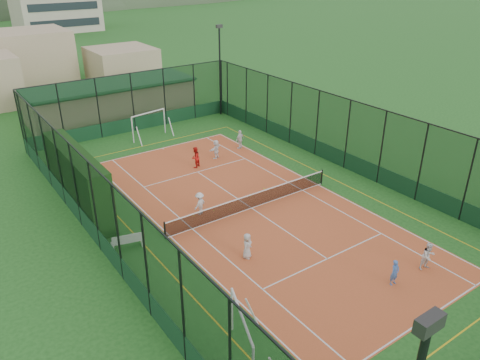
# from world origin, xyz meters

# --- Properties ---
(ground) EXTENTS (300.00, 300.00, 0.00)m
(ground) POSITION_xyz_m (0.00, 0.00, 0.00)
(ground) COLOR #1E551D
(ground) RESTS_ON ground
(court_slab) EXTENTS (11.17, 23.97, 0.01)m
(court_slab) POSITION_xyz_m (0.00, 0.00, 0.01)
(court_slab) COLOR #BA5429
(court_slab) RESTS_ON ground
(tennis_net) EXTENTS (11.67, 0.12, 1.06)m
(tennis_net) POSITION_xyz_m (0.00, 0.00, 0.53)
(tennis_net) COLOR black
(tennis_net) RESTS_ON ground
(perimeter_fence) EXTENTS (18.12, 34.12, 5.00)m
(perimeter_fence) POSITION_xyz_m (0.00, 0.00, 2.50)
(perimeter_fence) COLOR black
(perimeter_fence) RESTS_ON ground
(floodlight_ne) EXTENTS (0.60, 0.26, 8.25)m
(floodlight_ne) POSITION_xyz_m (8.60, 16.60, 4.12)
(floodlight_ne) COLOR black
(floodlight_ne) RESTS_ON ground
(clubhouse) EXTENTS (15.20, 7.20, 3.15)m
(clubhouse) POSITION_xyz_m (0.00, 22.00, 1.57)
(clubhouse) COLOR tan
(clubhouse) RESTS_ON ground
(hedge_left) EXTENTS (1.27, 8.44, 3.69)m
(hedge_left) POSITION_xyz_m (-8.30, 6.00, 1.85)
(hedge_left) COLOR black
(hedge_left) RESTS_ON ground
(white_bench) EXTENTS (1.71, 0.84, 0.93)m
(white_bench) POSITION_xyz_m (-7.80, 0.31, 0.46)
(white_bench) COLOR white
(white_bench) RESTS_ON ground
(futsal_goal_near) EXTENTS (3.34, 2.03, 2.08)m
(futsal_goal_near) POSITION_xyz_m (-7.23, -9.13, 1.04)
(futsal_goal_near) COLOR white
(futsal_goal_near) RESTS_ON ground
(futsal_goal_far) EXTENTS (3.45, 1.57, 2.15)m
(futsal_goal_far) POSITION_xyz_m (0.27, 14.67, 1.07)
(futsal_goal_far) COLOR white
(futsal_goal_far) RESTS_ON ground
(child_near_left) EXTENTS (0.80, 0.73, 1.37)m
(child_near_left) POSITION_xyz_m (-3.21, -3.96, 0.70)
(child_near_left) COLOR silver
(child_near_left) RESTS_ON court_slab
(child_near_mid) EXTENTS (0.47, 0.31, 1.29)m
(child_near_mid) POSITION_xyz_m (1.08, -9.58, 0.65)
(child_near_mid) COLOR #4B7CD5
(child_near_mid) RESTS_ON court_slab
(child_near_right) EXTENTS (0.81, 0.70, 1.45)m
(child_near_right) POSITION_xyz_m (3.34, -9.75, 0.74)
(child_near_right) COLOR white
(child_near_right) RESTS_ON court_slab
(child_far_left) EXTENTS (1.03, 0.82, 1.39)m
(child_far_left) POSITION_xyz_m (-2.89, 1.20, 0.70)
(child_far_left) COLOR white
(child_far_left) RESTS_ON court_slab
(child_far_right) EXTENTS (0.95, 0.59, 1.52)m
(child_far_right) POSITION_xyz_m (5.02, 8.32, 0.77)
(child_far_right) COLOR white
(child_far_right) RESTS_ON court_slab
(child_far_back) EXTENTS (1.37, 0.98, 1.43)m
(child_far_back) POSITION_xyz_m (2.44, 7.77, 0.72)
(child_far_back) COLOR white
(child_far_back) RESTS_ON court_slab
(coach) EXTENTS (0.93, 0.86, 1.53)m
(coach) POSITION_xyz_m (0.31, 7.19, 0.78)
(coach) COLOR red
(coach) RESTS_ON court_slab
(tennis_balls) EXTENTS (5.60, 1.14, 0.07)m
(tennis_balls) POSITION_xyz_m (-0.27, 1.22, 0.04)
(tennis_balls) COLOR #CCE033
(tennis_balls) RESTS_ON court_slab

